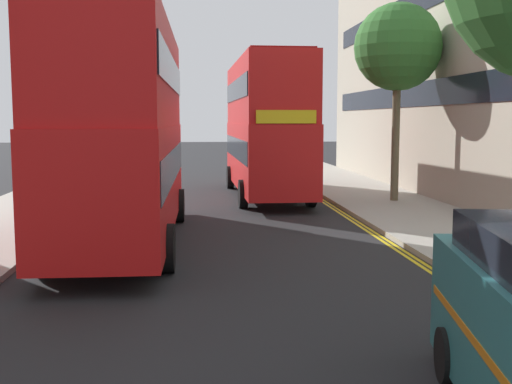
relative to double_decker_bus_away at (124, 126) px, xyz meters
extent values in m
cube|color=#ADA89E|center=(8.99, 0.68, -2.96)|extent=(4.00, 80.00, 0.14)
cube|color=yellow|center=(6.89, -1.32, -3.03)|extent=(0.10, 56.00, 0.01)
cube|color=yellow|center=(6.73, -1.32, -3.03)|extent=(0.10, 56.00, 0.01)
cube|color=red|center=(0.00, 0.00, -1.29)|extent=(2.63, 10.83, 2.60)
cube|color=red|center=(0.00, 0.00, 1.26)|extent=(2.58, 10.61, 2.50)
cube|color=black|center=(0.00, 0.00, -0.99)|extent=(2.65, 10.40, 0.84)
cube|color=black|center=(0.00, 0.00, 1.36)|extent=(2.64, 10.18, 0.80)
cube|color=yellow|center=(0.06, 5.38, 0.26)|extent=(2.00, 0.08, 0.44)
cube|color=maroon|center=(0.00, 0.00, 2.56)|extent=(2.37, 9.75, 0.10)
cylinder|color=black|center=(-1.21, 3.36, -2.51)|extent=(0.31, 1.04, 1.04)
cylinder|color=black|center=(1.29, 3.33, -2.51)|extent=(0.31, 1.04, 1.04)
cylinder|color=black|center=(-1.29, -3.33, -2.51)|extent=(0.31, 1.04, 1.04)
cylinder|color=black|center=(1.21, -3.36, -2.51)|extent=(0.31, 1.04, 1.04)
cube|color=red|center=(4.71, 9.62, -1.29)|extent=(2.66, 10.84, 2.60)
cube|color=red|center=(4.71, 9.62, 1.26)|extent=(2.61, 10.62, 2.50)
cube|color=black|center=(4.71, 9.62, -0.99)|extent=(2.69, 10.41, 0.84)
cube|color=black|center=(4.71, 9.62, 1.36)|extent=(2.67, 10.19, 0.80)
cube|color=yellow|center=(4.79, 4.24, 0.26)|extent=(2.00, 0.09, 0.44)
cube|color=maroon|center=(4.71, 9.62, 2.56)|extent=(2.40, 9.75, 0.10)
cylinder|color=black|center=(6.01, 6.29, -2.51)|extent=(0.32, 1.04, 1.04)
cylinder|color=black|center=(3.51, 6.25, -2.51)|extent=(0.32, 1.04, 1.04)
cylinder|color=black|center=(5.91, 12.98, -2.51)|extent=(0.32, 1.04, 1.04)
cylinder|color=black|center=(3.41, 12.94, -2.51)|extent=(0.32, 1.04, 1.04)
cylinder|color=black|center=(4.87, -9.34, -2.69)|extent=(0.34, 0.71, 0.68)
cylinder|color=#6B6047|center=(9.34, 6.88, -0.50)|extent=(0.30, 0.30, 4.77)
cylinder|color=#6B6047|center=(10.09, 6.76, 2.41)|extent=(0.37, 1.55, 1.14)
cylinder|color=#6B6047|center=(9.20, 7.53, 2.35)|extent=(1.37, 0.41, 1.01)
cylinder|color=#6B6047|center=(8.55, 6.95, 2.44)|extent=(0.25, 1.63, 1.19)
cylinder|color=#6B6047|center=(9.44, 6.10, 2.43)|extent=(1.62, 0.32, 1.19)
sphere|color=#33702D|center=(9.34, 6.88, 2.86)|extent=(3.24, 3.24, 3.24)
cube|color=black|center=(10.97, 10.35, 5.00)|extent=(0.04, 24.64, 1.00)
cube|color=black|center=(10.97, 10.35, 1.21)|extent=(0.04, 24.64, 1.00)
camera|label=1|loc=(1.83, -16.57, 0.18)|focal=44.64mm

